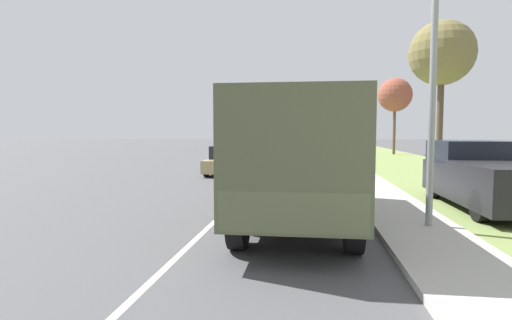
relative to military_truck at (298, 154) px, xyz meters
name	(u,v)px	position (x,y,z in m)	size (l,w,h in m)	color
ground_plane	(285,155)	(-1.96, 28.56, -1.61)	(180.00, 180.00, 0.00)	#4C4C4F
lane_centre_stripe	(285,155)	(-1.96, 28.56, -1.61)	(0.12, 120.00, 0.00)	silver
sidewalk_right	(333,154)	(2.54, 28.56, -1.55)	(1.80, 120.00, 0.12)	beige
grass_strip_right	(382,155)	(6.94, 28.56, -1.60)	(7.00, 120.00, 0.02)	olive
military_truck	(298,154)	(0.00, 0.00, 0.00)	(2.32, 7.03, 2.82)	#545B3D
car_nearest_ahead	(227,161)	(-3.84, 10.59, -0.97)	(1.72, 3.93, 1.42)	tan
car_second_ahead	(306,151)	(0.04, 22.61, -0.96)	(1.94, 3.99, 1.43)	silver
car_third_ahead	(266,147)	(-4.03, 31.33, -0.97)	(1.83, 4.60, 1.39)	silver
car_fourth_ahead	(279,143)	(-3.68, 43.28, -0.95)	(1.80, 4.74, 1.45)	tan
car_farthest_ahead	(305,142)	(-0.33, 52.54, -0.96)	(1.90, 3.96, 1.43)	#B7BABF
pickup_truck	(485,176)	(5.09, 2.57, -0.72)	(2.00, 5.22, 1.83)	black
tree_mid_right	(442,54)	(7.39, 14.02, 4.76)	(3.49, 3.49, 8.15)	#4C3D2D
tree_far_right	(395,95)	(8.34, 30.44, 4.03)	(3.18, 3.18, 7.24)	brown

